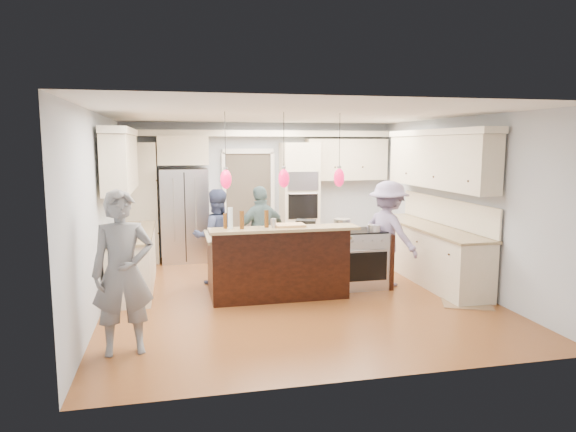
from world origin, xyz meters
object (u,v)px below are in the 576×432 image
Objects in this scene: person_bar_end at (123,273)px; person_far_left at (216,237)px; kitchen_island at (276,262)px; refrigerator at (185,215)px; island_range at (361,258)px.

person_far_left is at bearing 59.38° from person_bar_end.
person_far_left is (-0.85, 0.78, 0.29)m from kitchen_island.
person_bar_end is (-0.75, -4.44, -0.00)m from refrigerator.
kitchen_island is at bearing 36.24° from person_bar_end.
person_bar_end is at bearing -99.59° from refrigerator.
refrigerator is 1.85m from person_far_left.
kitchen_island is 1.18m from person_far_left.
person_bar_end is at bearing 57.18° from person_far_left.
refrigerator is 1.96× the size of island_range.
island_range is 0.51× the size of person_bar_end.
kitchen_island is 1.17× the size of person_bar_end.
person_bar_end reaches higher than person_far_left.
kitchen_island reaches higher than island_range.
person_bar_end reaches higher than island_range.
refrigerator reaches higher than person_far_left.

